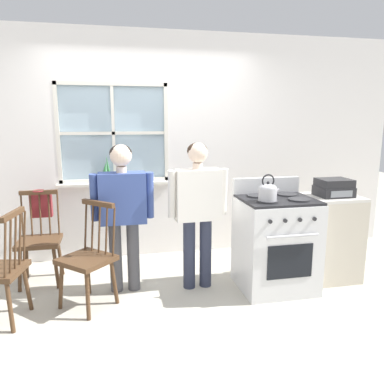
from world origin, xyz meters
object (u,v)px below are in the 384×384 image
Objects in this scene: chair_near_wall at (0,271)px; stereo at (334,188)px; stove at (275,242)px; potted_plant at (107,176)px; side_counter at (329,237)px; person_elderly_left at (123,204)px; kettle at (268,191)px; chair_by_window at (40,241)px; person_teen_center at (198,202)px; chair_center_cluster at (88,259)px; handbag at (41,204)px.

stereo is (3.17, 0.22, 0.54)m from chair_near_wall.
potted_plant reaches higher than stove.
side_counter is (2.30, -1.04, -0.58)m from potted_plant.
person_elderly_left reaches higher than kettle.
person_teen_center is (1.57, -0.44, 0.44)m from chair_by_window.
stereo is at bearing -10.35° from chair_by_window.
person_teen_center is at bearing 176.46° from stereo.
kettle is at bearing -140.67° from stove.
kettle is 1.03m from side_counter.
person_teen_center reaches higher than chair_center_cluster.
kettle reaches higher than handbag.
side_counter is at bearing -4.88° from person_teen_center.
chair_by_window is 1.05m from potted_plant.
kettle is at bearing -40.88° from potted_plant.
chair_near_wall is 3.22m from stereo.
chair_by_window is at bearing 177.00° from chair_near_wall.
handbag is 0.90× the size of stereo.
person_teen_center reaches higher than stereo.
stove is at bearing -15.03° from chair_by_window.
handbag is at bearing 166.01° from side_counter.
chair_near_wall is at bearing -125.30° from chair_center_cluster.
kettle is 2.39m from handbag.
stove is at bearing 44.21° from chair_center_cluster.
handbag reaches higher than side_counter.
chair_near_wall is 3.18m from side_counter.
kettle is at bearing -19.23° from chair_by_window.
chair_center_cluster is 3.11× the size of handbag.
chair_near_wall is 1.00× the size of chair_center_cluster.
potted_plant is at bearing 23.30° from handbag.
person_teen_center is 5.92× the size of kettle.
handbag is (-0.85, 0.60, -0.10)m from person_elderly_left.
handbag is (-2.17, 0.98, -0.24)m from kettle.
chair_by_window and handbag have the same top height.
chair_center_cluster is at bearing -177.93° from stereo.
kettle reaches higher than stereo.
chair_near_wall and handbag have the same top height.
chair_near_wall is at bearing -176.00° from stereo.
handbag is 3.10m from side_counter.
chair_near_wall is at bearing -176.82° from stove.
chair_by_window reaches higher than side_counter.
side_counter is (1.42, -0.07, -0.43)m from person_teen_center.
stereo is (2.99, -0.53, 0.54)m from chair_by_window.
kettle is at bearing -165.37° from stereo.
chair_near_wall is at bearing -172.14° from person_teen_center.
kettle is at bearing 39.66° from chair_center_cluster.
person_elderly_left is at bearing -23.66° from chair_by_window.
stereo is (2.14, -0.16, 0.10)m from person_elderly_left.
chair_center_cluster is 1.30m from potted_plant.
person_elderly_left is (0.85, -0.37, 0.44)m from chair_by_window.
chair_near_wall is at bearing -159.61° from person_elderly_left.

